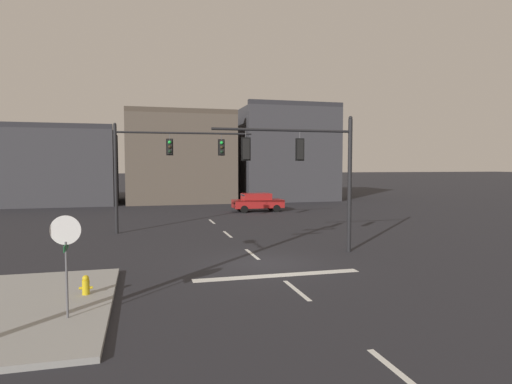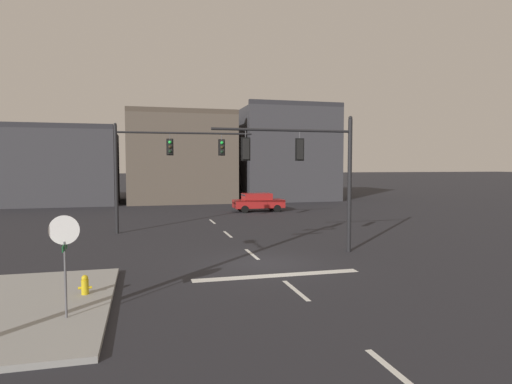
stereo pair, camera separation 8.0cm
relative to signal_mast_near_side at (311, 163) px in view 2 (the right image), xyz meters
name	(u,v)px [view 2 (the right image)]	position (x,y,z in m)	size (l,w,h in m)	color
ground_plane	(263,264)	(-2.66, -1.44, -4.22)	(400.00, 400.00, 0.00)	#232328
sidewalk_near_corner	(18,309)	(-10.93, -5.44, -4.14)	(5.00, 8.00, 0.15)	gray
stop_bar_paint	(278,275)	(-2.66, -3.44, -4.21)	(6.40, 0.50, 0.01)	silver
lane_centreline	(252,254)	(-2.66, 0.56, -4.21)	(0.16, 26.40, 0.01)	silver
signal_mast_near_side	(311,163)	(0.00, 0.00, 0.00)	(6.66, 0.38, 6.41)	black
signal_mast_far_side	(159,158)	(-6.55, 8.45, 0.31)	(8.35, 0.59, 6.61)	black
stop_sign	(64,242)	(-9.46, -6.78, -2.07)	(0.76, 0.64, 2.83)	#56565B
car_lot_nearside	(258,202)	(2.31, 18.40, -3.36)	(4.47, 1.95, 1.61)	#A81E1E
fire_hydrant	(85,288)	(-9.25, -4.71, -3.89)	(0.40, 0.30, 0.75)	gold
building_row	(179,160)	(-3.50, 31.99, 0.41)	(37.22, 13.65, 11.03)	#38383D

